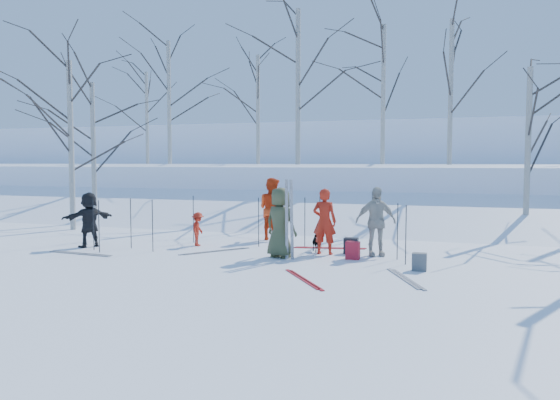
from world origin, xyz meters
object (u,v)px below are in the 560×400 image
(skier_grey_west, at_px, (89,220))
(backpack_grey, at_px, (419,262))
(skier_redor_behind, at_px, (272,209))
(backpack_red, at_px, (353,250))
(backpack_dark, at_px, (351,246))
(dog, at_px, (317,243))
(skier_olive_center, at_px, (280,223))
(skier_cream_east, at_px, (376,221))
(skier_red_north, at_px, (324,221))
(skier_red_seated, at_px, (198,229))

(skier_grey_west, xyz_separation_m, backpack_grey, (8.75, -0.51, -0.56))
(skier_redor_behind, xyz_separation_m, backpack_red, (2.89, -2.44, -0.71))
(backpack_grey, relative_size, backpack_dark, 0.95)
(skier_redor_behind, height_order, backpack_red, skier_redor_behind)
(dog, relative_size, backpack_dark, 1.32)
(skier_olive_center, bearing_deg, skier_grey_west, 18.88)
(skier_olive_center, bearing_deg, skier_cream_east, -137.62)
(skier_redor_behind, bearing_deg, skier_grey_west, 58.02)
(skier_red_north, relative_size, backpack_dark, 4.12)
(dog, distance_m, backpack_dark, 0.88)
(skier_red_seated, height_order, skier_grey_west, skier_grey_west)
(skier_grey_west, distance_m, backpack_dark, 7.07)
(skier_olive_center, xyz_separation_m, dog, (0.64, 1.12, -0.63))
(skier_redor_behind, relative_size, backpack_grey, 4.84)
(skier_redor_behind, xyz_separation_m, dog, (1.82, -1.65, -0.70))
(skier_olive_center, distance_m, skier_grey_west, 5.44)
(skier_red_seated, height_order, skier_cream_east, skier_cream_east)
(backpack_red, bearing_deg, skier_red_seated, 171.22)
(skier_cream_east, distance_m, backpack_grey, 2.06)
(skier_grey_west, xyz_separation_m, backpack_dark, (6.95, 1.18, -0.55))
(skier_olive_center, xyz_separation_m, backpack_red, (1.71, 0.33, -0.64))
(skier_olive_center, relative_size, backpack_red, 4.04)
(skier_red_seated, distance_m, dog, 3.37)
(skier_redor_behind, distance_m, skier_cream_east, 3.79)
(skier_olive_center, bearing_deg, skier_red_seated, -2.44)
(skier_cream_east, distance_m, backpack_dark, 0.91)
(skier_red_north, height_order, dog, skier_red_north)
(skier_olive_center, relative_size, dog, 3.22)
(dog, distance_m, backpack_red, 1.33)
(skier_grey_west, height_order, backpack_grey, skier_grey_west)
(skier_olive_center, distance_m, skier_cream_east, 2.35)
(skier_olive_center, xyz_separation_m, skier_red_seated, (-2.72, 1.01, -0.38))
(skier_olive_center, height_order, skier_redor_behind, skier_redor_behind)
(skier_red_seated, distance_m, backpack_dark, 4.25)
(skier_olive_center, height_order, skier_cream_east, skier_cream_east)
(skier_red_north, bearing_deg, dog, -49.34)
(skier_olive_center, distance_m, skier_red_north, 1.20)
(skier_olive_center, distance_m, backpack_dark, 1.98)
(backpack_dark, bearing_deg, skier_olive_center, -144.04)
(skier_cream_east, height_order, backpack_grey, skier_cream_east)
(skier_red_seated, bearing_deg, skier_red_north, -103.26)
(skier_red_north, distance_m, skier_cream_east, 1.26)
(skier_cream_east, xyz_separation_m, backpack_red, (-0.44, -0.64, -0.64))
(skier_olive_center, distance_m, backpack_grey, 3.43)
(skier_red_north, relative_size, backpack_red, 3.93)
(skier_olive_center, bearing_deg, backpack_grey, -172.19)
(skier_cream_east, relative_size, backpack_grey, 4.47)
(backpack_grey, bearing_deg, dog, 147.33)
(skier_redor_behind, relative_size, backpack_red, 4.38)
(skier_red_north, bearing_deg, skier_olive_center, 43.35)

